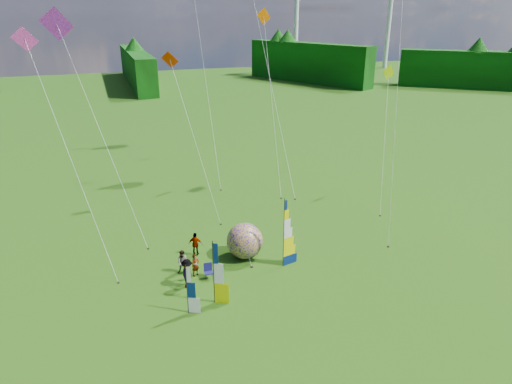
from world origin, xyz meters
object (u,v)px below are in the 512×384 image
object	(u,v)px
spectator_d	(196,244)
kite_whale	(271,71)
side_banner_far	(187,290)
spectator_b	(183,262)
feather_banner_main	(284,234)
bol_inflatable	(245,241)
spectator_a	(195,265)
camp_chair	(209,272)
side_banner_left	(214,274)
spectator_c	(187,273)

from	to	relation	value
spectator_d	kite_whale	size ratio (longest dim) A/B	0.08
side_banner_far	spectator_b	xyz separation A→B (m)	(0.54, 4.19, -0.68)
feather_banner_main	spectator_b	size ratio (longest dim) A/B	2.93
bol_inflatable	kite_whale	world-z (taller)	kite_whale
spectator_a	camp_chair	distance (m)	0.96
side_banner_left	spectator_a	bearing A→B (deg)	121.80
side_banner_left	kite_whale	size ratio (longest dim) A/B	0.19
spectator_d	side_banner_left	bearing A→B (deg)	114.78
kite_whale	spectator_d	bearing A→B (deg)	-121.87
feather_banner_main	bol_inflatable	size ratio (longest dim) A/B	1.91
side_banner_left	spectator_b	world-z (taller)	side_banner_left
side_banner_left	spectator_b	distance (m)	4.08
bol_inflatable	spectator_b	bearing A→B (deg)	-171.46
side_banner_far	bol_inflatable	bearing A→B (deg)	68.27
side_banner_left	camp_chair	bearing A→B (deg)	108.30
feather_banner_main	side_banner_left	world-z (taller)	feather_banner_main
spectator_c	camp_chair	distance (m)	1.56
side_banner_far	camp_chair	distance (m)	3.72
bol_inflatable	kite_whale	bearing A→B (deg)	63.25
spectator_c	bol_inflatable	bearing A→B (deg)	-40.77
camp_chair	spectator_b	bearing A→B (deg)	144.31
feather_banner_main	camp_chair	distance (m)	5.33
spectator_a	spectator_d	world-z (taller)	spectator_d
side_banner_left	bol_inflatable	bearing A→B (deg)	78.03
spectator_a	kite_whale	bearing A→B (deg)	32.01
spectator_a	kite_whale	size ratio (longest dim) A/B	0.07
feather_banner_main	kite_whale	xyz separation A→B (m)	(5.34, 16.57, 8.10)
feather_banner_main	spectator_c	bearing A→B (deg)	169.50
side_banner_far	camp_chair	world-z (taller)	side_banner_far
bol_inflatable	kite_whale	distance (m)	18.74
camp_chair	spectator_c	bearing A→B (deg)	-157.39
bol_inflatable	spectator_b	world-z (taller)	bol_inflatable
side_banner_far	spectator_a	world-z (taller)	side_banner_far
spectator_c	kite_whale	size ratio (longest dim) A/B	0.09
side_banner_far	bol_inflatable	distance (m)	6.90
spectator_c	spectator_a	bearing A→B (deg)	-12.36
spectator_a	spectator_c	world-z (taller)	spectator_c
spectator_a	spectator_d	size ratio (longest dim) A/B	0.90
bol_inflatable	spectator_c	distance (m)	4.98
camp_chair	side_banner_left	bearing A→B (deg)	-91.78
feather_banner_main	spectator_d	distance (m)	6.31
spectator_c	kite_whale	world-z (taller)	kite_whale
spectator_b	spectator_d	bearing A→B (deg)	75.27
side_banner_far	spectator_a	size ratio (longest dim) A/B	1.96
side_banner_left	bol_inflatable	size ratio (longest dim) A/B	1.58
spectator_b	spectator_c	xyz separation A→B (m)	(-0.05, -1.62, 0.13)
spectator_b	camp_chair	world-z (taller)	spectator_b
spectator_d	camp_chair	bearing A→B (deg)	118.57
spectator_b	spectator_d	distance (m)	2.38
spectator_b	camp_chair	bearing A→B (deg)	-23.09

